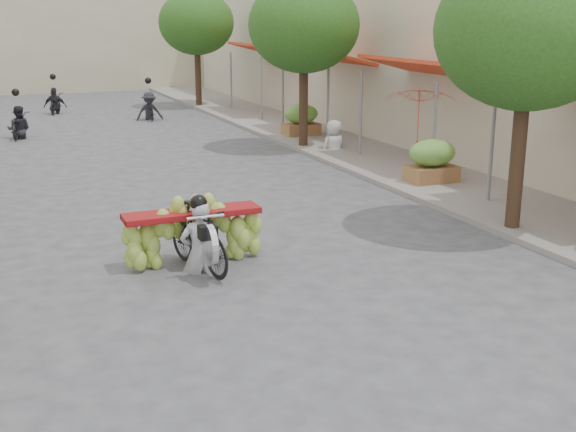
{
  "coord_description": "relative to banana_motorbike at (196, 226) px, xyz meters",
  "views": [
    {
      "loc": [
        -3.76,
        -6.69,
        4.03
      ],
      "look_at": [
        0.32,
        3.1,
        1.1
      ],
      "focal_mm": 45.0,
      "sensor_mm": 36.0,
      "label": 1
    }
  ],
  "objects": [
    {
      "name": "ground",
      "position": [
        0.78,
        -4.36,
        -0.72
      ],
      "size": [
        120.0,
        120.0,
        0.0
      ],
      "primitive_type": "plane",
      "color": "#545459",
      "rests_on": "ground"
    },
    {
      "name": "sidewalk_right",
      "position": [
        7.78,
        10.64,
        -0.66
      ],
      "size": [
        4.0,
        60.0,
        0.12
      ],
      "primitive_type": "cube",
      "color": "gray",
      "rests_on": "ground"
    },
    {
      "name": "shophouse_row_right",
      "position": [
        12.77,
        9.63,
        2.28
      ],
      "size": [
        9.77,
        40.0,
        6.0
      ],
      "color": "beige",
      "rests_on": "ground"
    },
    {
      "name": "far_building",
      "position": [
        0.78,
        33.64,
        2.78
      ],
      "size": [
        20.0,
        6.0,
        7.0
      ],
      "primitive_type": "cube",
      "color": "#BFB897",
      "rests_on": "ground"
    },
    {
      "name": "street_tree_near",
      "position": [
        6.18,
        -0.36,
        3.06
      ],
      "size": [
        3.4,
        3.4,
        5.25
      ],
      "color": "#3A2719",
      "rests_on": "ground"
    },
    {
      "name": "street_tree_mid",
      "position": [
        6.18,
        9.64,
        3.06
      ],
      "size": [
        3.4,
        3.4,
        5.25
      ],
      "color": "#3A2719",
      "rests_on": "ground"
    },
    {
      "name": "street_tree_far",
      "position": [
        6.18,
        21.64,
        3.06
      ],
      "size": [
        3.4,
        3.4,
        5.25
      ],
      "color": "#3A2719",
      "rests_on": "ground"
    },
    {
      "name": "produce_crate_mid",
      "position": [
        6.98,
        3.64,
        -0.01
      ],
      "size": [
        1.2,
        0.88,
        1.16
      ],
      "color": "#8C5F38",
      "rests_on": "ground"
    },
    {
      "name": "produce_crate_far",
      "position": [
        6.98,
        11.64,
        -0.01
      ],
      "size": [
        1.2,
        0.88,
        1.16
      ],
      "color": "#8C5F38",
      "rests_on": "ground"
    },
    {
      "name": "banana_motorbike",
      "position": [
        0.0,
        0.0,
        0.0
      ],
      "size": [
        2.28,
        1.97,
        2.19
      ],
      "color": "black",
      "rests_on": "ground"
    },
    {
      "name": "market_umbrella",
      "position": [
        6.85,
        4.07,
        1.68
      ],
      "size": [
        2.11,
        2.11,
        1.6
      ],
      "rotation": [
        0.0,
        0.0,
        0.23
      ],
      "color": "red",
      "rests_on": "ground"
    },
    {
      "name": "pedestrian",
      "position": [
        6.81,
        8.72,
        0.28
      ],
      "size": [
        0.94,
        0.64,
        1.76
      ],
      "rotation": [
        0.0,
        0.0,
        3.29
      ],
      "color": "silver",
      "rests_on": "ground"
    },
    {
      "name": "bg_motorbike_a",
      "position": [
        -2.02,
        15.23,
        0.03
      ],
      "size": [
        0.99,
        1.65,
        1.95
      ],
      "color": "black",
      "rests_on": "ground"
    },
    {
      "name": "bg_motorbike_b",
      "position": [
        3.11,
        18.11,
        0.14
      ],
      "size": [
        1.08,
        1.61,
        1.95
      ],
      "color": "black",
      "rests_on": "ground"
    },
    {
      "name": "bg_motorbike_c",
      "position": [
        -0.22,
        21.63,
        0.09
      ],
      "size": [
        1.09,
        1.63,
        1.95
      ],
      "color": "black",
      "rests_on": "ground"
    }
  ]
}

